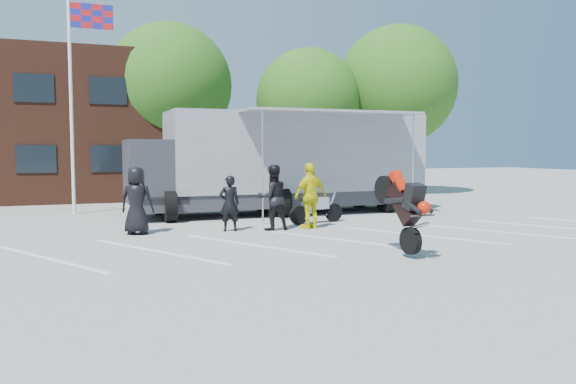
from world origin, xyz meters
TOP-DOWN VIEW (x-y plane):
  - ground at (0.00, 0.00)m, footprint 100.00×100.00m
  - parking_bay_lines at (0.00, 1.00)m, footprint 18.09×13.33m
  - flagpole at (-6.24, 10.00)m, footprint 1.61×0.12m
  - tree_left at (-2.00, 16.00)m, footprint 6.12×6.12m
  - tree_mid at (5.00, 15.00)m, footprint 5.44×5.44m
  - tree_right at (10.00, 14.50)m, footprint 6.46×6.46m
  - transporter_truck at (0.96, 7.49)m, footprint 11.82×5.80m
  - parked_motorcycle at (0.92, 4.39)m, footprint 2.17×1.14m
  - stunt_bike_rider at (0.44, -1.08)m, footprint 0.99×1.80m
  - spectator_leather_a at (-4.78, 3.95)m, footprint 1.10×0.94m
  - spectator_leather_b at (-2.18, 3.64)m, footprint 0.63×0.44m
  - spectator_leather_c at (-0.93, 3.40)m, footprint 0.99×0.80m
  - spectator_hivis at (0.26, 3.32)m, footprint 1.26×0.79m

SIDE VIEW (x-z plane):
  - ground at x=0.00m, z-range 0.00..0.00m
  - transporter_truck at x=0.96m, z-range -1.87..1.87m
  - parked_motorcycle at x=0.92m, z-range -0.54..0.54m
  - stunt_bike_rider at x=0.44m, z-range -1.01..1.01m
  - parking_bay_lines at x=0.00m, z-range 0.00..0.01m
  - spectator_leather_b at x=-2.18m, z-range 0.00..1.64m
  - spectator_leather_a at x=-4.78m, z-range 0.00..1.91m
  - spectator_leather_c at x=-0.93m, z-range 0.00..1.94m
  - spectator_hivis at x=0.26m, z-range 0.00..2.00m
  - tree_mid at x=5.00m, z-range 1.10..8.78m
  - flagpole at x=-6.24m, z-range 1.05..9.05m
  - tree_left at x=-2.00m, z-range 1.25..9.89m
  - tree_right at x=10.00m, z-range 1.32..10.44m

